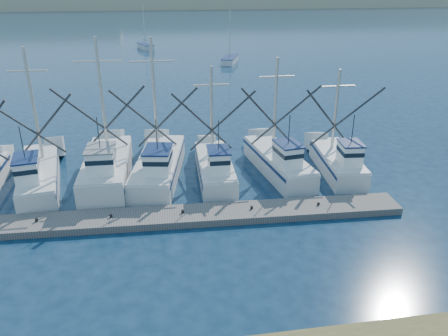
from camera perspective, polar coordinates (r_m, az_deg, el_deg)
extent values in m
plane|color=#0B1E32|center=(21.33, 10.48, -13.49)|extent=(500.00, 500.00, 0.00)
cube|color=#665F5B|center=(25.35, -12.25, -6.57)|extent=(31.55, 3.19, 0.42)
cube|color=silver|center=(31.13, -22.92, -1.09)|extent=(3.70, 8.85, 1.40)
cube|color=white|center=(28.63, -24.29, -0.27)|extent=(1.65, 2.29, 1.50)
cylinder|color=#B7B2A8|center=(31.07, -23.64, 7.48)|extent=(0.22, 0.22, 7.46)
cube|color=silver|center=(30.16, -14.97, -0.36)|extent=(2.93, 8.47, 1.75)
cube|color=white|center=(27.57, -15.69, 0.93)|extent=(1.65, 2.08, 1.50)
cylinder|color=#B7B2A8|center=(30.03, -15.68, 8.97)|extent=(0.22, 0.22, 7.63)
cube|color=silver|center=(30.31, -8.50, 0.00)|extent=(4.14, 9.37, 1.42)
cube|color=white|center=(27.61, -8.58, 0.86)|extent=(1.89, 2.44, 1.50)
cylinder|color=#B7B2A8|center=(30.29, -9.09, 9.22)|extent=(0.22, 0.22, 7.84)
cube|color=silver|center=(29.84, -1.23, -0.24)|extent=(2.40, 7.55, 1.31)
cube|color=white|center=(27.54, -0.71, 0.83)|extent=(1.32, 1.86, 1.50)
cylinder|color=#B7B2A8|center=(29.75, -1.63, 7.33)|extent=(0.22, 0.22, 6.15)
cube|color=silver|center=(30.96, 7.05, 0.58)|extent=(3.35, 8.31, 1.39)
cube|color=white|center=(28.59, 8.30, 1.64)|extent=(1.56, 2.13, 1.50)
cylinder|color=#B7B2A8|center=(30.94, 6.73, 8.27)|extent=(0.22, 0.22, 6.45)
cube|color=silver|center=(31.83, 14.54, 0.53)|extent=(2.82, 7.07, 1.30)
cube|color=white|center=(29.83, 16.09, 1.69)|extent=(1.43, 1.79, 1.50)
cylinder|color=#B7B2A8|center=(31.69, 14.38, 7.26)|extent=(0.22, 0.22, 5.77)
cube|color=silver|center=(72.84, 0.79, 13.94)|extent=(3.78, 6.46, 0.90)
cylinder|color=#B7B2A8|center=(72.56, 0.77, 17.13)|extent=(0.12, 0.12, 7.20)
cube|color=silver|center=(88.76, -10.23, 15.34)|extent=(3.36, 5.76, 0.90)
cylinder|color=#B7B2A8|center=(88.58, -10.42, 17.95)|extent=(0.12, 0.12, 7.20)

